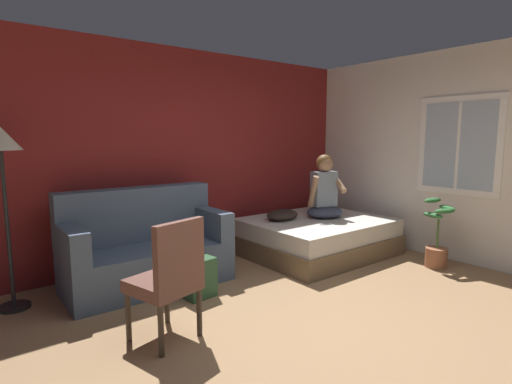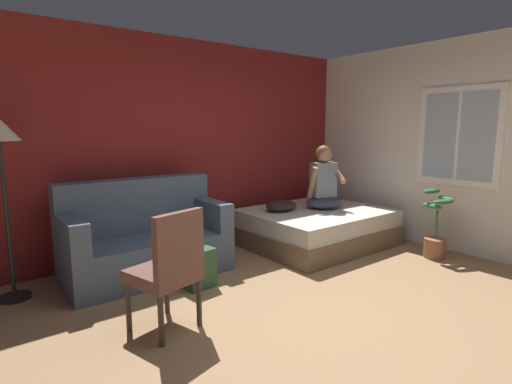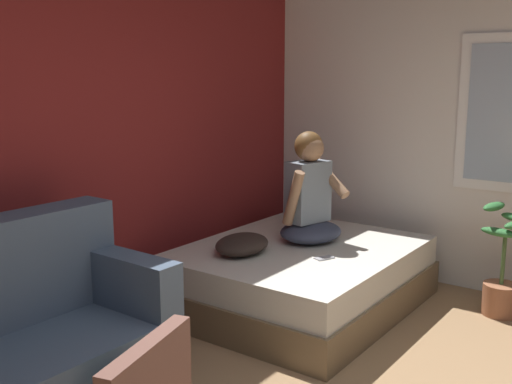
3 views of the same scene
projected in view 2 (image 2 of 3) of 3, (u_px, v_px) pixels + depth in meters
ground_plane at (330, 327)px, 3.23m from camera, size 40.00×40.00×0.00m
wall_back_accent at (172, 147)px, 5.12m from camera, size 10.59×0.16×2.70m
wall_side_with_window at (494, 148)px, 4.77m from camera, size 0.19×6.67×2.70m
bed at (316, 227)px, 5.51m from camera, size 1.88×1.55×0.48m
couch at (145, 239)px, 4.33m from camera, size 1.71×0.85×1.04m
side_chair at (169, 267)px, 3.09m from camera, size 0.56×0.56×0.98m
person_seated at (324, 183)px, 5.53m from camera, size 0.62×0.56×0.88m
backpack at (199, 269)px, 4.00m from camera, size 0.32×0.26×0.46m
throw_pillow at (281, 206)px, 5.40m from camera, size 0.52×0.42×0.14m
cell_phone at (325, 215)px, 5.12m from camera, size 0.16×0.12×0.01m
floor_lamp at (0, 147)px, 3.54m from camera, size 0.36×0.36×1.70m
potted_plant at (436, 234)px, 4.91m from camera, size 0.39×0.37×0.85m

